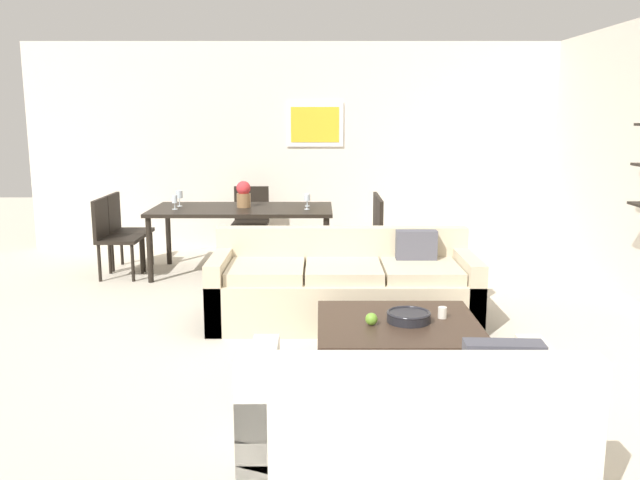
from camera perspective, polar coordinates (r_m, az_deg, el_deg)
ground_plane at (r=5.57m, az=0.59°, el=-7.98°), size 18.00×18.00×0.00m
back_wall_unit at (r=8.82m, az=2.26°, el=7.94°), size 8.40×0.09×2.70m
sofa_beige at (r=5.81m, az=1.93°, el=-4.18°), size 2.28×0.90×0.78m
loveseat_white at (r=3.40m, az=7.46°, el=-15.56°), size 1.58×0.90×0.78m
coffee_table at (r=4.71m, az=6.55°, el=-9.19°), size 1.11×1.05×0.38m
decorative_bowl at (r=4.65m, az=7.48°, el=-6.50°), size 0.31×0.31×0.07m
candle_jar at (r=4.77m, az=10.33°, el=-6.15°), size 0.06×0.06×0.08m
apple_on_coffee_table at (r=4.56m, az=4.30°, el=-6.78°), size 0.08×0.08×0.08m
dining_table at (r=7.54m, az=-6.83°, el=2.30°), size 2.02×1.02×0.75m
dining_chair_right_near at (r=7.31m, az=4.10°, el=0.62°), size 0.44×0.44×0.88m
dining_chair_left_far at (r=8.07m, az=-16.65°, el=1.17°), size 0.44×0.44×0.88m
dining_chair_head at (r=8.46m, az=-6.09°, el=1.99°), size 0.44×0.44×0.88m
dining_chair_right_far at (r=7.76m, az=3.86°, el=1.22°), size 0.44×0.44×0.88m
dining_chair_left_near at (r=7.64m, az=-17.61°, el=0.59°), size 0.44×0.44×0.88m
wine_glass_head at (r=7.96m, az=-6.48°, el=3.90°), size 0.06×0.06×0.14m
wine_glass_left_far at (r=7.75m, az=-12.14°, el=3.81°), size 0.08×0.08×0.18m
wine_glass_right_far at (r=7.59m, az=-1.24°, el=3.67°), size 0.07×0.07×0.15m
wine_glass_right_near at (r=7.34m, az=-1.28°, el=3.56°), size 0.06×0.06×0.17m
wine_glass_left_near at (r=7.51m, az=-12.53°, el=3.40°), size 0.06×0.06×0.16m
centerpiece_vase at (r=7.55m, az=-6.72°, el=3.94°), size 0.16×0.16×0.30m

